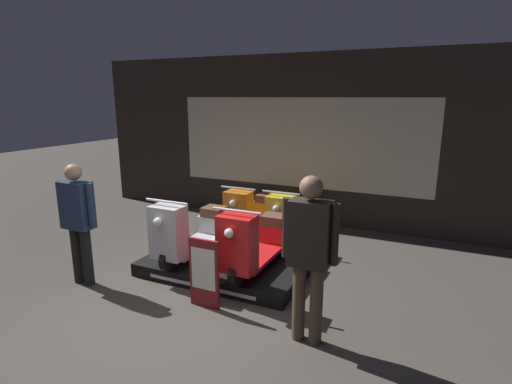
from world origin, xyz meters
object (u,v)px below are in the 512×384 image
object	(u,v)px
scooter_display_right	(256,242)
scooter_backrow_1	(292,218)
scooter_display_left	(192,231)
person_right_browsing	(309,248)
scooter_backrow_0	(252,213)
person_left_browsing	(78,216)
price_sign_board	(204,273)

from	to	relation	value
scooter_display_right	scooter_backrow_1	size ratio (longest dim) A/B	1.00
scooter_display_left	person_right_browsing	world-z (taller)	person_right_browsing
scooter_display_left	scooter_backrow_0	xyz separation A→B (m)	(0.11, 1.76, -0.18)
person_left_browsing	price_sign_board	size ratio (longest dim) A/B	1.91
scooter_backrow_1	scooter_display_right	bearing A→B (deg)	-85.75
scooter_backrow_1	person_left_browsing	bearing A→B (deg)	-124.49
scooter_backrow_1	person_right_browsing	xyz separation A→B (m)	(1.17, -2.78, 0.63)
scooter_display_left	scooter_display_right	world-z (taller)	same
scooter_display_left	person_right_browsing	xyz separation A→B (m)	(2.04, -1.02, 0.45)
scooter_display_left	person_right_browsing	bearing A→B (deg)	-26.50
scooter_display_right	person_right_browsing	bearing A→B (deg)	-44.47
scooter_backrow_0	person_left_browsing	size ratio (longest dim) A/B	1.00
person_left_browsing	price_sign_board	world-z (taller)	person_left_browsing
scooter_backrow_0	person_left_browsing	distance (m)	3.06
scooter_backrow_0	person_left_browsing	bearing A→B (deg)	-112.42
scooter_display_right	person_left_browsing	distance (m)	2.31
scooter_display_left	person_left_browsing	distance (m)	1.50
scooter_display_right	scooter_backrow_1	world-z (taller)	scooter_display_right
person_left_browsing	scooter_backrow_0	bearing A→B (deg)	67.58
scooter_backrow_0	scooter_backrow_1	distance (m)	0.76
person_left_browsing	person_right_browsing	size ratio (longest dim) A/B	0.94
scooter_display_right	scooter_backrow_0	size ratio (longest dim) A/B	1.00
person_right_browsing	person_left_browsing	bearing A→B (deg)	-180.00
scooter_display_right	person_right_browsing	distance (m)	1.52
person_left_browsing	person_right_browsing	bearing A→B (deg)	0.00
scooter_display_left	scooter_backrow_1	size ratio (longest dim) A/B	1.00
scooter_display_right	person_left_browsing	size ratio (longest dim) A/B	1.00
scooter_backrow_0	scooter_backrow_1	bearing A→B (deg)	0.00
person_right_browsing	scooter_backrow_0	bearing A→B (deg)	124.77
person_right_browsing	price_sign_board	size ratio (longest dim) A/B	2.04
scooter_display_left	scooter_display_right	xyz separation A→B (m)	(1.00, 0.00, 0.00)
person_left_browsing	scooter_display_left	bearing A→B (deg)	44.44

